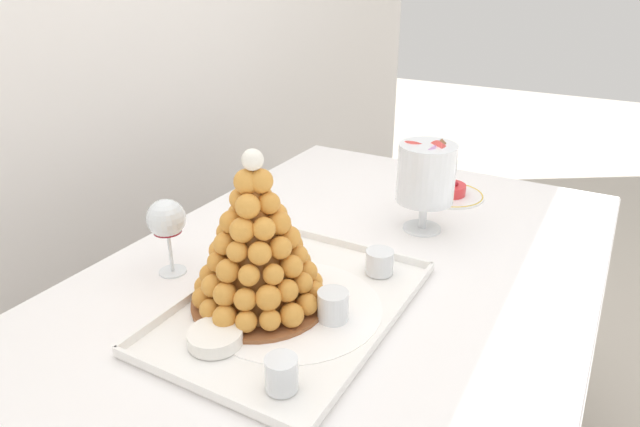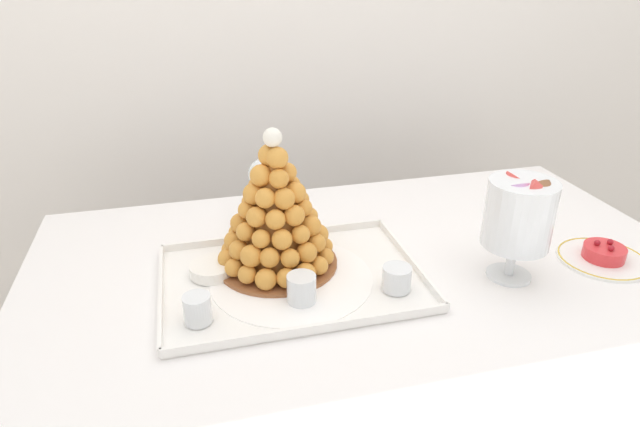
% 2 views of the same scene
% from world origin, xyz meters
% --- Properties ---
extents(backdrop_wall, '(4.80, 0.10, 2.50)m').
position_xyz_m(backdrop_wall, '(0.00, 0.89, 1.25)').
color(backdrop_wall, silver).
rests_on(backdrop_wall, ground_plane).
extents(buffet_table, '(1.55, 1.03, 0.79)m').
position_xyz_m(buffet_table, '(0.00, 0.00, 0.69)').
color(buffet_table, brown).
rests_on(buffet_table, ground_plane).
extents(serving_tray, '(0.56, 0.39, 0.02)m').
position_xyz_m(serving_tray, '(-0.18, 0.02, 0.80)').
color(serving_tray, white).
rests_on(serving_tray, buffet_table).
extents(croquembouche, '(0.27, 0.27, 0.32)m').
position_xyz_m(croquembouche, '(-0.20, 0.08, 0.92)').
color(croquembouche, brown).
rests_on(croquembouche, serving_tray).
extents(dessert_cup_left, '(0.05, 0.05, 0.06)m').
position_xyz_m(dessert_cup_left, '(-0.39, -0.09, 0.83)').
color(dessert_cup_left, silver).
rests_on(dessert_cup_left, serving_tray).
extents(dessert_cup_mid_left, '(0.06, 0.06, 0.06)m').
position_xyz_m(dessert_cup_mid_left, '(-0.18, -0.07, 0.83)').
color(dessert_cup_mid_left, silver).
rests_on(dessert_cup_mid_left, serving_tray).
extents(dessert_cup_centre, '(0.06, 0.06, 0.05)m').
position_xyz_m(dessert_cup_centre, '(0.02, -0.08, 0.82)').
color(dessert_cup_centre, silver).
rests_on(dessert_cup_centre, serving_tray).
extents(creme_brulee_ramekin, '(0.10, 0.10, 0.02)m').
position_xyz_m(creme_brulee_ramekin, '(-0.35, 0.08, 0.81)').
color(creme_brulee_ramekin, white).
rests_on(creme_brulee_ramekin, serving_tray).
extents(macaron_goblet, '(0.14, 0.14, 0.24)m').
position_xyz_m(macaron_goblet, '(0.29, -0.08, 0.94)').
color(macaron_goblet, white).
rests_on(macaron_goblet, buffet_table).
extents(fruit_tart_plate, '(0.20, 0.20, 0.05)m').
position_xyz_m(fruit_tart_plate, '(0.54, -0.07, 0.80)').
color(fruit_tart_plate, white).
rests_on(fruit_tart_plate, buffet_table).
extents(wine_glass, '(0.08, 0.08, 0.17)m').
position_xyz_m(wine_glass, '(-0.19, 0.33, 0.92)').
color(wine_glass, silver).
rests_on(wine_glass, buffet_table).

